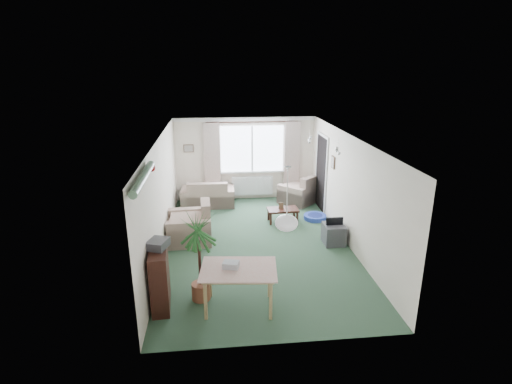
{
  "coord_description": "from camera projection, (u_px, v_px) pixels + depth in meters",
  "views": [
    {
      "loc": [
        -0.89,
        -7.98,
        3.87
      ],
      "look_at": [
        0.0,
        0.3,
        1.15
      ],
      "focal_mm": 28.0,
      "sensor_mm": 36.0,
      "label": 1
    }
  ],
  "objects": [
    {
      "name": "photo_frame",
      "position": [
        281.0,
        206.0,
        10.03
      ],
      "size": [
        0.12,
        0.05,
        0.16
      ],
      "primitive_type": "cube",
      "rotation": [
        0.0,
        0.0,
        -0.26
      ],
      "color": "brown",
      "rests_on": "coffee_table"
    },
    {
      "name": "armchair_corner",
      "position": [
        298.0,
        189.0,
        11.43
      ],
      "size": [
        1.25,
        1.24,
        0.81
      ],
      "primitive_type": "cube",
      "rotation": [
        0.0,
        0.0,
        3.91
      ],
      "color": "beige",
      "rests_on": "ground"
    },
    {
      "name": "pet_bed",
      "position": [
        315.0,
        217.0,
        10.29
      ],
      "size": [
        0.73,
        0.73,
        0.12
      ],
      "primitive_type": "cylinder",
      "rotation": [
        0.0,
        0.0,
        0.32
      ],
      "color": "#212B98",
      "rests_on": "ground"
    },
    {
      "name": "wall_picture_back",
      "position": [
        189.0,
        148.0,
        11.24
      ],
      "size": [
        0.28,
        0.03,
        0.22
      ],
      "primitive_type": "cube",
      "color": "brown"
    },
    {
      "name": "bauble_cluster_b",
      "position": [
        338.0,
        148.0,
        8.02
      ],
      "size": [
        0.2,
        0.2,
        0.2
      ],
      "primitive_type": "sphere",
      "color": "silver"
    },
    {
      "name": "gift_box",
      "position": [
        231.0,
        265.0,
        6.41
      ],
      "size": [
        0.29,
        0.24,
        0.12
      ],
      "primitive_type": "cube",
      "rotation": [
        0.0,
        0.0,
        -0.25
      ],
      "color": "#B1B2BD",
      "rests_on": "dining_table"
    },
    {
      "name": "doorway",
      "position": [
        321.0,
        173.0,
        10.8
      ],
      "size": [
        0.03,
        0.95,
        2.0
      ],
      "primitive_type": "cube",
      "color": "black"
    },
    {
      "name": "wall_picture_right",
      "position": [
        333.0,
        162.0,
        9.68
      ],
      "size": [
        0.03,
        0.24,
        0.3
      ],
      "primitive_type": "cube",
      "color": "brown"
    },
    {
      "name": "radiator",
      "position": [
        252.0,
        186.0,
        11.74
      ],
      "size": [
        1.2,
        0.1,
        0.55
      ],
      "primitive_type": "cube",
      "color": "white"
    },
    {
      "name": "curtain_left",
      "position": [
        212.0,
        158.0,
        11.3
      ],
      "size": [
        0.45,
        0.08,
        2.0
      ],
      "primitive_type": "cube",
      "color": "beige"
    },
    {
      "name": "curtain_rod",
      "position": [
        252.0,
        122.0,
        11.12
      ],
      "size": [
        2.6,
        0.03,
        0.03
      ],
      "primitive_type": "cube",
      "color": "black"
    },
    {
      "name": "bauble_cluster_a",
      "position": [
        310.0,
        138.0,
        9.12
      ],
      "size": [
        0.2,
        0.2,
        0.2
      ],
      "primitive_type": "sphere",
      "color": "silver"
    },
    {
      "name": "window",
      "position": [
        252.0,
        149.0,
        11.44
      ],
      "size": [
        1.8,
        0.03,
        1.3
      ],
      "primitive_type": "cube",
      "color": "white"
    },
    {
      "name": "curtain_right",
      "position": [
        292.0,
        156.0,
        11.53
      ],
      "size": [
        0.45,
        0.08,
        2.0
      ],
      "primitive_type": "cube",
      "color": "beige"
    },
    {
      "name": "armchair_left",
      "position": [
        189.0,
        221.0,
        8.97
      ],
      "size": [
        1.0,
        1.05,
        0.91
      ],
      "primitive_type": "cube",
      "rotation": [
        0.0,
        0.0,
        -1.53
      ],
      "color": "beige",
      "rests_on": "ground"
    },
    {
      "name": "bookshelf",
      "position": [
        160.0,
        278.0,
        6.52
      ],
      "size": [
        0.35,
        0.86,
        1.03
      ],
      "primitive_type": "cube",
      "rotation": [
        0.0,
        0.0,
        0.08
      ],
      "color": "black",
      "rests_on": "ground"
    },
    {
      "name": "ground",
      "position": [
        257.0,
        245.0,
        8.83
      ],
      "size": [
        6.5,
        6.5,
        0.0
      ],
      "primitive_type": "plane",
      "color": "#2B4732"
    },
    {
      "name": "tv_cube",
      "position": [
        334.0,
        234.0,
        8.87
      ],
      "size": [
        0.45,
        0.5,
        0.45
      ],
      "primitive_type": "cube",
      "rotation": [
        0.0,
        0.0,
        -0.01
      ],
      "color": "#333237",
      "rests_on": "ground"
    },
    {
      "name": "houseplant",
      "position": [
        199.0,
        257.0,
        6.6
      ],
      "size": [
        0.9,
        0.9,
        1.58
      ],
      "primitive_type": "cylinder",
      "rotation": [
        0.0,
        0.0,
        -0.42
      ],
      "color": "#1B5127",
      "rests_on": "ground"
    },
    {
      "name": "pendant_lamp",
      "position": [
        286.0,
        223.0,
        6.22
      ],
      "size": [
        0.36,
        0.36,
        0.36
      ],
      "primitive_type": "sphere",
      "color": "white"
    },
    {
      "name": "coffee_table",
      "position": [
        283.0,
        215.0,
        10.1
      ],
      "size": [
        0.79,
        0.46,
        0.35
      ],
      "primitive_type": "cube",
      "rotation": [
        0.0,
        0.0,
        0.04
      ],
      "color": "black",
      "rests_on": "ground"
    },
    {
      "name": "sofa",
      "position": [
        208.0,
        193.0,
        11.2
      ],
      "size": [
        1.49,
        0.82,
        0.74
      ],
      "primitive_type": "cube",
      "rotation": [
        0.0,
        0.0,
        3.12
      ],
      "color": "#B8AB8B",
      "rests_on": "ground"
    },
    {
      "name": "tinsel_garland",
      "position": [
        143.0,
        178.0,
        5.75
      ],
      "size": [
        1.6,
        1.6,
        0.12
      ],
      "primitive_type": "cylinder",
      "color": "#196626"
    },
    {
      "name": "dining_table",
      "position": [
        239.0,
        289.0,
        6.51
      ],
      "size": [
        1.19,
        0.86,
        0.7
      ],
      "primitive_type": "cube",
      "rotation": [
        0.0,
        0.0,
        -0.1
      ],
      "color": "#9C7654",
      "rests_on": "ground"
    },
    {
      "name": "hifi_box",
      "position": [
        158.0,
        244.0,
        6.38
      ],
      "size": [
        0.38,
        0.42,
        0.14
      ],
      "primitive_type": "cube",
      "rotation": [
        0.0,
        0.0,
        -0.32
      ],
      "color": "#3D3C42",
      "rests_on": "bookshelf"
    }
  ]
}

